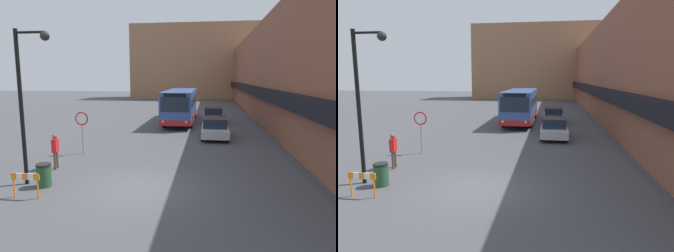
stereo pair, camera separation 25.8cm
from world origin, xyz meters
The scene contains 11 objects.
ground_plane centered at (0.00, 0.00, 0.00)m, with size 160.00×160.00×0.00m, color #47474C.
building_row_right centered at (9.97, 24.00, 4.82)m, with size 5.50×60.00×9.67m.
building_backdrop_far centered at (0.00, 52.19, 7.38)m, with size 26.00×8.00×14.77m.
city_bus centered at (0.02, 18.07, 1.71)m, with size 2.68×10.84×3.14m.
parked_car_front centered at (3.20, 10.80, 0.73)m, with size 1.94×4.52×1.45m.
parked_car_middle centered at (3.20, 18.16, 0.74)m, with size 1.93×4.33×1.48m.
stop_sign centered at (-4.43, 4.90, 1.78)m, with size 0.76×0.08×2.44m.
street_lamp centered at (-4.45, -0.10, 3.88)m, with size 1.46×0.36×6.24m.
pedestrian centered at (-4.57, 2.04, 1.03)m, with size 0.28×0.55×1.71m.
trash_bin centered at (-3.85, -0.29, 0.48)m, with size 0.59×0.59×0.95m.
construction_barricade centered at (-3.88, -1.49, 0.67)m, with size 1.10×0.06×0.94m.
Camera 1 is at (2.67, -11.14, 4.40)m, focal length 32.00 mm.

